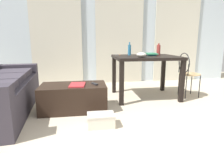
# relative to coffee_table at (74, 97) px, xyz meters

# --- Properties ---
(ground_plane) EXTENTS (7.69, 7.69, 0.00)m
(ground_plane) POSITION_rel_coffee_table_xyz_m (1.06, -0.11, -0.20)
(ground_plane) COLOR beige
(wall_back) EXTENTS (5.94, 0.10, 2.69)m
(wall_back) POSITION_rel_coffee_table_xyz_m (1.06, 1.90, 1.15)
(wall_back) COLOR silver
(wall_back) RESTS_ON ground
(curtains) EXTENTS (4.22, 0.03, 2.47)m
(curtains) POSITION_rel_coffee_table_xyz_m (1.06, 1.81, 1.03)
(curtains) COLOR beige
(curtains) RESTS_ON ground
(coffee_table) EXTENTS (0.98, 0.53, 0.40)m
(coffee_table) POSITION_rel_coffee_table_xyz_m (0.00, 0.00, 0.00)
(coffee_table) COLOR black
(coffee_table) RESTS_ON ground
(craft_table) EXTENTS (1.16, 0.87, 0.78)m
(craft_table) POSITION_rel_coffee_table_xyz_m (1.30, 0.49, 0.47)
(craft_table) COLOR black
(craft_table) RESTS_ON ground
(wire_chair) EXTENTS (0.38, 0.38, 0.84)m
(wire_chair) POSITION_rel_coffee_table_xyz_m (2.08, 0.40, 0.32)
(wire_chair) COLOR tan
(wire_chair) RESTS_ON ground
(bottle_near) EXTENTS (0.07, 0.07, 0.22)m
(bottle_near) POSITION_rel_coffee_table_xyz_m (1.63, 0.71, 0.68)
(bottle_near) COLOR #99332D
(bottle_near) RESTS_ON craft_table
(bottle_far) EXTENTS (0.06, 0.06, 0.25)m
(bottle_far) POSITION_rel_coffee_table_xyz_m (1.04, 0.69, 0.68)
(bottle_far) COLOR teal
(bottle_far) RESTS_ON craft_table
(bowl) EXTENTS (0.17, 0.17, 0.08)m
(bowl) POSITION_rel_coffee_table_xyz_m (1.13, 0.23, 0.62)
(bowl) COLOR beige
(bowl) RESTS_ON craft_table
(book_stack) EXTENTS (0.21, 0.31, 0.04)m
(book_stack) POSITION_rel_coffee_table_xyz_m (1.44, 0.58, 0.61)
(book_stack) COLOR #1E668C
(book_stack) RESTS_ON craft_table
(scissors) EXTENTS (0.10, 0.07, 0.00)m
(scissors) POSITION_rel_coffee_table_xyz_m (0.84, 0.75, 0.58)
(scissors) COLOR #9EA0A5
(scissors) RESTS_ON craft_table
(tv_remote_primary) EXTENTS (0.10, 0.15, 0.02)m
(tv_remote_primary) POSITION_rel_coffee_table_xyz_m (0.32, -0.04, 0.21)
(tv_remote_primary) COLOR #232326
(tv_remote_primary) RESTS_ON coffee_table
(magazine) EXTENTS (0.25, 0.32, 0.02)m
(magazine) POSITION_rel_coffee_table_xyz_m (0.06, -0.06, 0.21)
(magazine) COLOR red
(magazine) RESTS_ON coffee_table
(shoebox) EXTENTS (0.34, 0.22, 0.16)m
(shoebox) POSITION_rel_coffee_table_xyz_m (0.36, -0.62, -0.12)
(shoebox) COLOR beige
(shoebox) RESTS_ON ground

